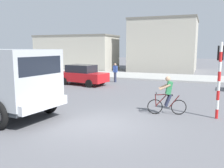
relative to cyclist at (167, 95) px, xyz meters
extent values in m
plane|color=slate|center=(-2.20, -2.29, -0.86)|extent=(120.00, 120.00, 0.00)
cube|color=#ADADA8|center=(-2.20, 13.06, -0.78)|extent=(80.00, 5.00, 0.16)
cube|color=#2D3338|center=(-6.87, -2.79, -0.24)|extent=(5.39, 3.15, 0.16)
cube|color=silver|center=(-4.20, -3.17, -0.06)|extent=(0.57, 2.39, 0.36)
cube|color=black|center=(-4.35, -3.15, 1.43)|extent=(0.42, 2.12, 0.70)
torus|color=black|center=(-5.10, -1.75, -0.31)|extent=(1.12, 0.39, 1.10)
cylinder|color=beige|center=(-5.10, -1.75, -0.31)|extent=(0.53, 0.37, 0.50)
torus|color=black|center=(-8.29, -1.29, -0.31)|extent=(1.12, 0.39, 1.10)
cylinder|color=beige|center=(-8.29, -1.29, -0.31)|extent=(0.53, 0.37, 0.50)
torus|color=black|center=(-0.52, -0.15, -0.52)|extent=(0.67, 0.22, 0.68)
torus|color=black|center=(0.49, 0.14, -0.52)|extent=(0.67, 0.22, 0.68)
cylinder|color=#591E1E|center=(-0.18, -0.05, 0.04)|extent=(0.59, 0.20, 0.09)
cylinder|color=#591E1E|center=(-0.24, -0.07, -0.20)|extent=(0.50, 0.18, 0.57)
cylinder|color=#591E1E|center=(0.30, 0.08, -0.25)|extent=(0.44, 0.16, 0.57)
cylinder|color=#591E1E|center=(-0.49, -0.14, -0.23)|extent=(0.10, 0.07, 0.59)
cylinder|color=black|center=(-0.47, -0.13, 0.09)|extent=(0.16, 0.49, 0.03)
cube|color=black|center=(0.10, 0.03, 0.02)|extent=(0.26, 0.18, 0.06)
cube|color=#338C51|center=(0.06, 0.02, 0.35)|extent=(0.37, 0.39, 0.59)
sphere|color=tan|center=(-0.01, 0.00, 0.75)|extent=(0.22, 0.22, 0.22)
cylinder|color=#2D334C|center=(0.05, -0.09, -0.21)|extent=(0.33, 0.20, 0.57)
cylinder|color=tan|center=(-0.09, -0.19, 0.40)|extent=(0.50, 0.22, 0.29)
cylinder|color=#2D334C|center=(0.00, 0.10, -0.21)|extent=(0.33, 0.20, 0.57)
cylinder|color=tan|center=(-0.18, 0.12, 0.40)|extent=(0.50, 0.22, 0.29)
cylinder|color=red|center=(2.06, 0.11, -0.66)|extent=(0.12, 0.12, 0.40)
cylinder|color=white|center=(2.06, 0.11, -0.26)|extent=(0.12, 0.12, 0.40)
cylinder|color=red|center=(2.06, 0.11, 0.14)|extent=(0.12, 0.12, 0.40)
cylinder|color=white|center=(2.06, 0.11, 0.54)|extent=(0.12, 0.12, 0.40)
cylinder|color=red|center=(2.06, 0.11, 0.94)|extent=(0.12, 0.12, 0.40)
cylinder|color=white|center=(2.06, 0.11, 1.34)|extent=(0.12, 0.12, 0.40)
cylinder|color=red|center=(2.06, 0.11, 1.74)|extent=(0.12, 0.12, 0.40)
cylinder|color=white|center=(2.06, 0.11, 2.14)|extent=(0.12, 0.12, 0.40)
cube|color=black|center=(2.06, 0.29, 1.89)|extent=(0.24, 0.20, 0.60)
sphere|color=orange|center=(2.06, 0.41, 1.89)|extent=(0.14, 0.14, 0.14)
cube|color=red|center=(-7.58, 6.30, -0.21)|extent=(4.23, 2.37, 0.70)
cube|color=black|center=(-7.73, 6.33, 0.44)|extent=(2.42, 1.80, 0.60)
cylinder|color=black|center=(-6.22, 6.93, -0.56)|extent=(0.62, 0.28, 0.60)
cylinder|color=black|center=(-6.51, 5.25, -0.56)|extent=(0.62, 0.28, 0.60)
cylinder|color=black|center=(-8.66, 7.36, -0.56)|extent=(0.62, 0.28, 0.60)
cylinder|color=black|center=(-8.95, 5.68, -0.56)|extent=(0.62, 0.28, 0.60)
cylinder|color=#2D334C|center=(-5.69, 8.63, -0.44)|extent=(0.22, 0.22, 0.85)
cube|color=#3351A8|center=(-5.69, 8.63, 0.27)|extent=(0.34, 0.22, 0.56)
sphere|color=tan|center=(-5.69, 8.63, 0.66)|extent=(0.20, 0.20, 0.20)
cube|color=#B2AD9E|center=(-14.93, 18.48, 1.32)|extent=(10.46, 5.21, 4.36)
cube|color=slate|center=(-14.93, 18.48, 3.60)|extent=(10.67, 5.32, 0.20)
cube|color=#B2AD9E|center=(-3.56, 20.94, 2.27)|extent=(7.87, 7.38, 6.27)
cube|color=slate|center=(-3.56, 20.94, 5.50)|extent=(8.03, 7.53, 0.20)
camera|label=1|loc=(1.48, -10.67, 2.12)|focal=38.59mm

